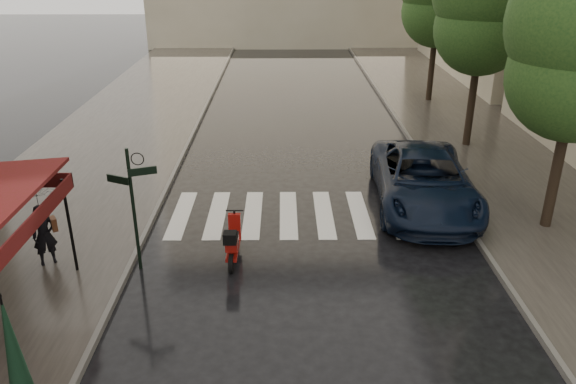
{
  "coord_description": "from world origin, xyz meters",
  "views": [
    {
      "loc": [
        2.29,
        -8.87,
        7.21
      ],
      "look_at": [
        2.42,
        4.43,
        1.4
      ],
      "focal_mm": 35.0,
      "sensor_mm": 36.0,
      "label": 1
    }
  ],
  "objects_px": {
    "parasol_front": "(14,352)",
    "pedestrian_with_umbrella": "(38,204)",
    "parked_car": "(424,180)",
    "scooter": "(233,242)"
  },
  "relations": [
    {
      "from": "scooter",
      "to": "parked_car",
      "type": "bearing_deg",
      "value": 31.8
    },
    {
      "from": "scooter",
      "to": "parked_car",
      "type": "height_order",
      "value": "parked_car"
    },
    {
      "from": "parked_car",
      "to": "parasol_front",
      "type": "bearing_deg",
      "value": -131.24
    },
    {
      "from": "pedestrian_with_umbrella",
      "to": "parasol_front",
      "type": "height_order",
      "value": "pedestrian_with_umbrella"
    },
    {
      "from": "parasol_front",
      "to": "scooter",
      "type": "bearing_deg",
      "value": 59.75
    },
    {
      "from": "pedestrian_with_umbrella",
      "to": "scooter",
      "type": "xyz_separation_m",
      "value": [
        4.49,
        0.25,
        -1.19
      ]
    },
    {
      "from": "pedestrian_with_umbrella",
      "to": "scooter",
      "type": "relative_size",
      "value": 1.41
    },
    {
      "from": "pedestrian_with_umbrella",
      "to": "parasol_front",
      "type": "distance_m",
      "value": 5.11
    },
    {
      "from": "parasol_front",
      "to": "pedestrian_with_umbrella",
      "type": "bearing_deg",
      "value": 107.02
    },
    {
      "from": "pedestrian_with_umbrella",
      "to": "parked_car",
      "type": "xyz_separation_m",
      "value": [
        9.94,
        3.48,
        -0.87
      ]
    }
  ]
}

